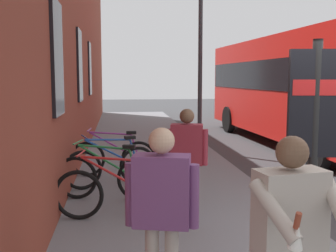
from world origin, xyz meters
name	(u,v)px	position (x,y,z in m)	size (l,w,h in m)	color
ground	(261,161)	(6.00, -1.00, 0.00)	(60.00, 60.00, 0.00)	#38383A
sidewalk_pavement	(149,148)	(8.00, 1.75, 0.06)	(24.00, 3.50, 0.12)	slate
station_facade	(77,5)	(8.99, 3.80, 4.29)	(22.00, 0.65, 8.59)	brown
bicycle_under_window	(116,193)	(1.74, 2.69, 0.51)	(0.48, 1.76, 0.97)	black
bicycle_far_end	(108,177)	(2.73, 2.83, 0.51)	(0.59, 1.73, 0.97)	black
bicycle_leaning_wall	(111,166)	(3.56, 2.78, 0.51)	(0.63, 1.72, 0.97)	black
bicycle_beside_lamp	(114,157)	(4.38, 2.74, 0.51)	(0.48, 1.77, 0.97)	black
transit_info_sign	(315,118)	(0.02, 0.64, 1.72)	(0.17, 0.56, 2.40)	black
city_bus	(299,84)	(8.28, -3.00, 1.92)	(10.58, 2.93, 3.35)	red
pedestrian_crossing_street	(162,203)	(-0.68, 2.30, 1.11)	(0.34, 0.60, 1.62)	#B2A599
pedestrian_near_bus	(187,151)	(1.76, 1.67, 1.08)	(0.32, 0.59, 1.58)	#723F72
tourist_with_hotdogs	(291,229)	(-1.43, 1.51, 1.13)	(0.61, 0.63, 1.64)	#4C724C
street_lamp	(200,46)	(7.59, 0.30, 3.03)	(0.28, 0.28, 4.87)	#333338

